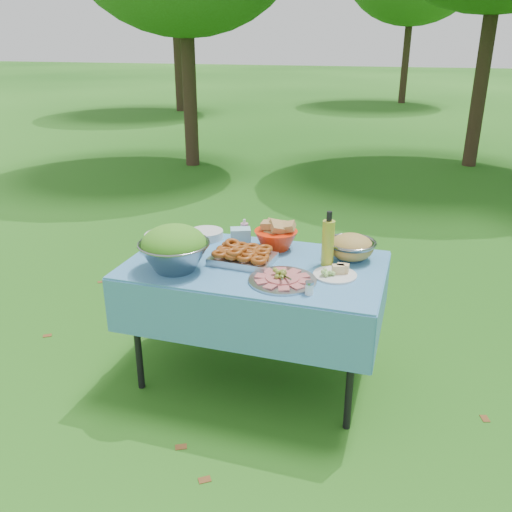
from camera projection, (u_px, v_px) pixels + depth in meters
The scene contains 14 objects.
ground at pixel (255, 375), 3.40m from camera, with size 80.00×80.00×0.00m, color #0E3C0A.
picnic_table at pixel (255, 322), 3.25m from camera, with size 1.46×0.86×0.76m, color #84D6FD.
salad_bowl at pixel (174, 248), 2.98m from camera, with size 0.39×0.39×0.26m, color gray, non-canonical shape.
pasta_bowl_white at pixel (165, 238), 3.31m from camera, with size 0.24×0.24×0.14m, color silver, non-canonical shape.
plate_stack at pixel (206, 234), 3.49m from camera, with size 0.22×0.22×0.05m, color silver.
wipes_box at pixel (241, 237), 3.36m from camera, with size 0.12×0.09×0.11m, color #93D3EA.
sanitizer_bottle at pixel (244, 230), 3.44m from camera, with size 0.05×0.05×0.14m, color pink.
bread_bowl at pixel (276, 235), 3.30m from camera, with size 0.27×0.27×0.18m, color red, non-canonical shape.
pasta_bowl_steel at pixel (351, 247), 3.15m from camera, with size 0.28×0.28×0.15m, color gray, non-canonical shape.
fried_tray at pixel (243, 256), 3.11m from camera, with size 0.35×0.25×0.08m, color #BABABF.
charcuterie_platter at pixel (283, 274), 2.87m from camera, with size 0.37×0.37×0.08m, color #A5A6AD.
oil_bottle at pixel (328, 239), 3.03m from camera, with size 0.07×0.07×0.32m, color #A8B52B.
cheese_plate at pixel (335, 270), 2.94m from camera, with size 0.24×0.24×0.06m, color silver.
shaker at pixel (309, 288), 2.72m from camera, with size 0.04×0.04×0.07m, color white.
Camera 1 is at (0.85, -2.74, 1.97)m, focal length 38.00 mm.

